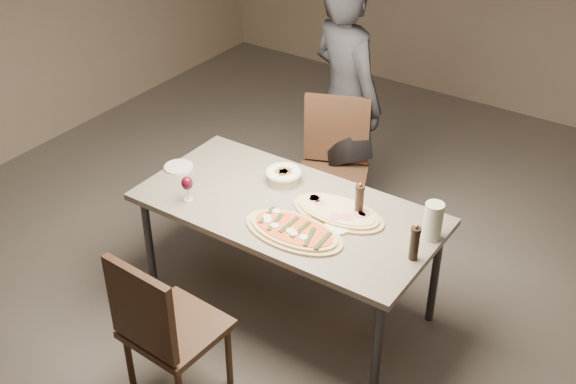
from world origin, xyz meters
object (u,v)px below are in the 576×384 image
Objects in this scene: dining_table at (288,214)px; chair_far at (333,162)px; chair_near at (162,325)px; pepper_mill_left at (359,200)px; ham_pizza at (338,212)px; diner at (346,100)px; zucchini_pizza at (293,231)px; bread_basket at (284,175)px; carafe at (433,221)px.

chair_far is (-0.20, 0.86, -0.12)m from dining_table.
pepper_mill_left is at bearing 70.86° from chair_near.
ham_pizza is 0.32× the size of diner.
zucchini_pizza is 0.55m from bread_basket.
ham_pizza is at bearing -149.11° from pepper_mill_left.
pepper_mill_left is 0.96m from chair_far.
pepper_mill_left is at bearing 19.34° from ham_pizza.
diner is at bearing -96.61° from chair_far.
ham_pizza is 0.48m from bread_basket.
carafe is at bearing 55.81° from chair_near.
dining_table is at bearing 79.95° from chair_far.
ham_pizza is at bearing 74.33° from chair_near.
carafe is at bearing -1.65° from ham_pizza.
chair_near is (0.08, -1.23, -0.25)m from bread_basket.
chair_far is (-0.02, 0.65, -0.23)m from bread_basket.
diner reaches higher than zucchini_pizza.
pepper_mill_left is (0.57, -0.06, 0.06)m from bread_basket.
ham_pizza is 2.57× the size of bread_basket.
ham_pizza is 2.63× the size of carafe.
bread_basket is 0.22× the size of chair_far.
zucchini_pizza is 0.32m from ham_pizza.
ham_pizza is 2.65× the size of pepper_mill_left.
bread_basket is 0.95m from diner.
chair_far is at bearing 102.91° from dining_table.
dining_table is 0.89m from chair_far.
diner is (-0.08, 0.29, 0.34)m from chair_far.
ham_pizza is at bearing -170.11° from carafe.
chair_near is (-0.27, -0.81, -0.22)m from zucchini_pizza.
bread_basket is 0.12× the size of diner.
zucchini_pizza is 0.43m from pepper_mill_left.
chair_near reaches higher than dining_table.
zucchini_pizza is at bearing -122.00° from ham_pizza.
chair_near is (-0.09, -1.02, -0.14)m from dining_table.
pepper_mill_left is 0.22× the size of chair_near.
chair_far is (-0.37, 1.07, -0.20)m from zucchini_pizza.
bread_basket is at bearing 126.89° from zucchini_pizza.
diner is at bearing 98.17° from chair_near.
diner reaches higher than bread_basket.
ham_pizza is 1.20m from chair_near.
zucchini_pizza is 0.88m from chair_near.
carafe is (1.01, -0.03, 0.06)m from bread_basket.
chair_far is at bearing 146.79° from carafe.
chair_far is (-0.10, 1.88, 0.02)m from chair_near.
diner is at bearing 139.15° from carafe.
bread_basket is 1.02× the size of carafe.
diner is (-0.67, 1.00, 0.06)m from pepper_mill_left.
pepper_mill_left is 0.44m from carafe.
dining_table is 0.99× the size of diner.
chair_near is 1.88m from chair_far.
carafe is 0.22× the size of chair_far.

